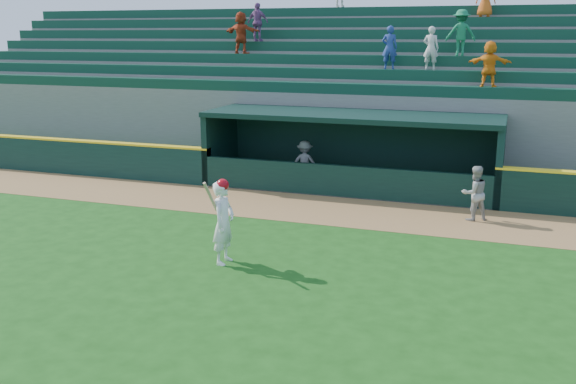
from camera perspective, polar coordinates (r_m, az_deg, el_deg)
name	(u,v)px	position (r m, az deg, el deg)	size (l,w,h in m)	color
ground	(264,267)	(14.01, -2.18, -6.66)	(120.00, 120.00, 0.00)	#164611
warning_track	(326,210)	(18.43, 3.40, -1.58)	(40.00, 3.00, 0.01)	olive
field_wall_left	(20,154)	(25.73, -22.71, 3.15)	(15.50, 0.30, 1.20)	black
wall_stripe_left	(18,137)	(25.63, -22.84, 4.53)	(15.50, 0.32, 0.06)	yellow
dugout_player_front	(475,193)	(17.94, 16.25, -0.11)	(0.73, 0.57, 1.50)	#9D9D98
dugout_player_inside	(305,162)	(21.46, 1.50, 2.64)	(0.94, 0.54, 1.46)	#969691
dugout	(353,146)	(21.07, 5.79, 4.10)	(9.40, 2.80, 2.46)	slate
stands	(382,101)	(25.35, 8.37, 8.04)	(34.50, 6.25, 7.41)	slate
batter_at_plate	(223,221)	(14.02, -5.76, -2.61)	(0.48, 0.82, 1.92)	white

